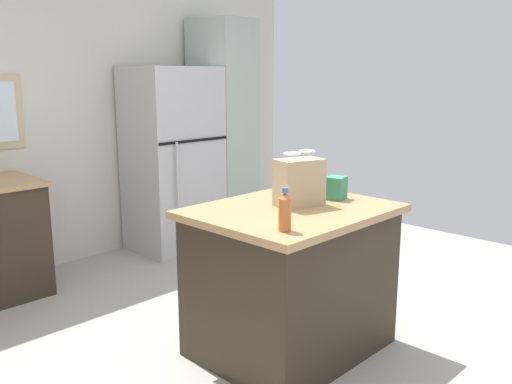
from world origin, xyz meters
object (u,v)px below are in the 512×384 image
(kitchen_island, at_px, (291,279))
(bottle, at_px, (285,212))
(refrigerator, at_px, (173,160))
(tall_cabinet, at_px, (223,130))
(shopping_bag, at_px, (299,182))
(small_box, at_px, (336,188))

(kitchen_island, bearing_deg, bottle, -143.71)
(refrigerator, relative_size, bottle, 7.87)
(tall_cabinet, xyz_separation_m, bottle, (-1.85, -2.48, -0.11))
(refrigerator, xyz_separation_m, shopping_bag, (-0.72, -2.18, 0.18))
(refrigerator, bearing_deg, small_box, -100.44)
(kitchen_island, relative_size, bottle, 5.18)
(refrigerator, relative_size, shopping_bag, 5.32)
(bottle, bearing_deg, refrigerator, 64.38)
(shopping_bag, bearing_deg, small_box, -9.93)
(shopping_bag, xyz_separation_m, small_box, (0.31, -0.05, -0.07))
(refrigerator, height_order, small_box, refrigerator)
(small_box, bearing_deg, kitchen_island, 171.63)
(tall_cabinet, relative_size, small_box, 15.47)
(refrigerator, height_order, shopping_bag, refrigerator)
(small_box, xyz_separation_m, bottle, (-0.78, -0.25, 0.03))
(small_box, bearing_deg, shopping_bag, 170.07)
(kitchen_island, height_order, shopping_bag, shopping_bag)
(kitchen_island, distance_m, shopping_bag, 0.60)
(shopping_bag, xyz_separation_m, bottle, (-0.47, -0.30, -0.05))
(shopping_bag, height_order, small_box, shopping_bag)
(kitchen_island, bearing_deg, tall_cabinet, 56.52)
(shopping_bag, distance_m, small_box, 0.32)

